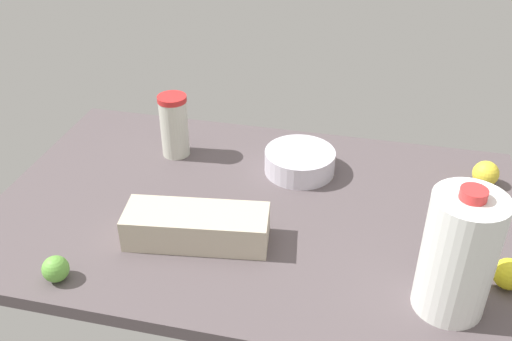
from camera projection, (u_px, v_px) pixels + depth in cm
name	position (u px, v px, depth cm)	size (l,w,h in cm)	color
countertop	(256.00, 212.00, 131.36)	(120.00, 76.00, 3.00)	#554B4E
mixing_bowl	(300.00, 161.00, 141.92)	(17.50, 17.50, 5.69)	silver
egg_carton	(197.00, 227.00, 118.75)	(29.93, 10.57, 7.22)	beige
tumbler_cup	(174.00, 126.00, 146.17)	(7.39, 7.39, 16.63)	beige
milk_jug	(458.00, 254.00, 98.63)	(12.87, 12.87, 25.73)	white
lemon_by_jug	(486.00, 174.00, 136.75)	(6.21, 6.21, 6.21)	yellow
lemon_far_back	(509.00, 274.00, 107.60)	(6.05, 6.05, 6.05)	yellow
lime_loose	(56.00, 269.00, 109.38)	(5.20, 5.20, 5.20)	#66AD41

